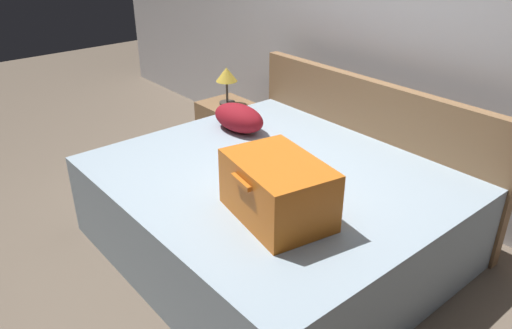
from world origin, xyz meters
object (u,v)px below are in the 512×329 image
hard_case_large (278,189)px  bed (272,211)px  pillow_near_headboard (239,118)px  table_lamp (227,77)px  nightstand (228,130)px

hard_case_large → bed: bearing=151.4°
hard_case_large → pillow_near_headboard: bearing=162.1°
bed → table_lamp: size_ratio=6.39×
nightstand → table_lamp: 0.49m
hard_case_large → nightstand: (-1.67, 0.94, -0.47)m
bed → nightstand: size_ratio=4.17×
hard_case_large → table_lamp: 1.92m
nightstand → table_lamp: (0.00, 0.00, 0.49)m
nightstand → table_lamp: bearing=0.0°
table_lamp → hard_case_large: bearing=-29.3°
bed → pillow_near_headboard: size_ratio=4.67×
pillow_near_headboard → table_lamp: bearing=149.5°
bed → table_lamp: table_lamp is taller
bed → nightstand: (-1.30, 0.64, -0.03)m
hard_case_large → pillow_near_headboard: size_ratio=1.44×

